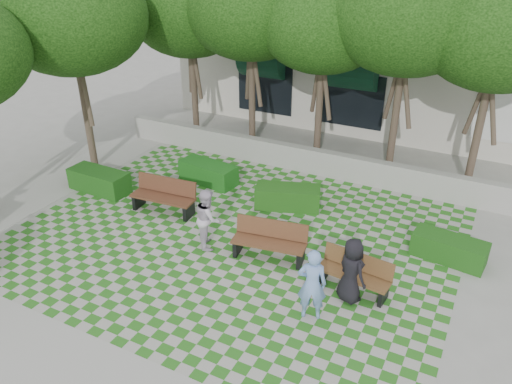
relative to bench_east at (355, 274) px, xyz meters
The scene contains 17 objects.
ground 3.77m from the bench_east, behind, with size 90.00×90.00×0.00m, color gray.
lawn 3.78m from the bench_east, behind, with size 12.00×12.00×0.00m, color #2B721E.
sidewalk_south 6.35m from the bench_east, 125.92° to the right, with size 16.00×2.00×0.01m, color #9E9B93.
sidewalk_west 10.94m from the bench_east, behind, with size 2.00×12.00×0.01m, color #9E9B93.
retaining_wall 6.86m from the bench_east, 122.76° to the left, with size 15.00×0.36×0.90m, color #9E9B93.
bench_east is the anchor object (origin of this frame).
bench_mid 2.42m from the bench_east, behind, with size 2.03×0.95×1.03m.
bench_west 6.46m from the bench_east, behind, with size 2.07×0.84×1.06m.
hedge_east 2.99m from the bench_east, 51.64° to the left, with size 1.87×0.75×0.65m, color #184813.
hedge_midright 4.31m from the bench_east, 135.81° to the left, with size 2.01×0.80×0.70m, color #1A4C14.
hedge_midleft 7.10m from the bench_east, 151.61° to the left, with size 2.03×0.81×0.71m, color #165316.
hedge_west 9.22m from the bench_east, behind, with size 2.09×0.84×0.73m, color #164813.
person_blue 1.57m from the bench_east, 112.55° to the right, with size 0.65×0.43×1.78m, color #7BA1E1.
person_dark 0.56m from the bench_east, 87.26° to the right, with size 0.81×0.52×1.65m, color black.
person_white 4.18m from the bench_east, behind, with size 0.83×0.64×1.70m, color silver.
tree_row 9.17m from the bench_east, 135.26° to the left, with size 17.70×13.40×7.41m.
building 14.08m from the bench_east, 101.51° to the left, with size 18.00×8.92×5.15m.
Camera 1 is at (6.03, -9.29, 7.74)m, focal length 35.00 mm.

